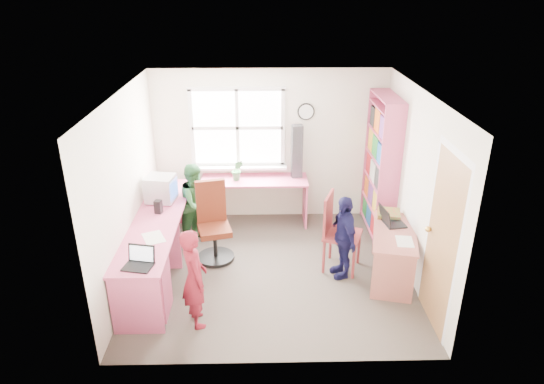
# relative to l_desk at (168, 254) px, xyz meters

# --- Properties ---
(room) EXTENTS (3.64, 3.44, 2.44)m
(room) POSITION_rel_l_desk_xyz_m (1.32, 0.38, 0.76)
(room) COLOR #443C35
(room) RESTS_ON ground
(l_desk) EXTENTS (2.38, 2.95, 0.75)m
(l_desk) POSITION_rel_l_desk_xyz_m (0.00, 0.00, 0.00)
(l_desk) COLOR #E15A86
(l_desk) RESTS_ON ground
(right_desk) EXTENTS (0.78, 1.24, 0.66)m
(right_desk) POSITION_rel_l_desk_xyz_m (2.86, 0.13, 0.03)
(right_desk) COLOR #B06358
(right_desk) RESTS_ON ground
(bookshelf) EXTENTS (0.30, 1.02, 2.10)m
(bookshelf) POSITION_rel_l_desk_xyz_m (2.96, 1.47, 0.55)
(bookshelf) COLOR #E15A86
(bookshelf) RESTS_ON ground
(swivel_chair) EXTENTS (0.63, 0.63, 1.11)m
(swivel_chair) POSITION_rel_l_desk_xyz_m (0.50, 0.68, 0.02)
(swivel_chair) COLOR black
(swivel_chair) RESTS_ON ground
(wooden_chair) EXTENTS (0.59, 0.59, 1.06)m
(wooden_chair) POSITION_rel_l_desk_xyz_m (2.16, 0.37, 0.12)
(wooden_chair) COLOR maroon
(wooden_chair) RESTS_ON ground
(crt_monitor) EXTENTS (0.43, 0.40, 0.37)m
(crt_monitor) POSITION_rel_l_desk_xyz_m (-0.22, 0.93, 0.48)
(crt_monitor) COLOR silver
(crt_monitor) RESTS_ON l_desk
(laptop_left) EXTENTS (0.35, 0.31, 0.21)m
(laptop_left) POSITION_rel_l_desk_xyz_m (-0.16, -0.72, 0.34)
(laptop_left) COLOR black
(laptop_left) RESTS_ON l_desk
(laptop_right) EXTENTS (0.34, 0.38, 0.24)m
(laptop_right) POSITION_rel_l_desk_xyz_m (2.84, 0.35, 0.26)
(laptop_right) COLOR black
(laptop_right) RESTS_ON right_desk
(speaker_a) EXTENTS (0.11, 0.11, 0.18)m
(speaker_a) POSITION_rel_l_desk_xyz_m (-0.20, 0.56, 0.38)
(speaker_a) COLOR black
(speaker_a) RESTS_ON l_desk
(speaker_b) EXTENTS (0.09, 0.09, 0.17)m
(speaker_b) POSITION_rel_l_desk_xyz_m (-0.19, 1.18, 0.38)
(speaker_b) COLOR black
(speaker_b) RESTS_ON l_desk
(cd_tower) EXTENTS (0.18, 0.16, 0.83)m
(cd_tower) POSITION_rel_l_desk_xyz_m (1.72, 1.81, 0.71)
(cd_tower) COLOR black
(cd_tower) RESTS_ON l_desk
(game_box) EXTENTS (0.36, 0.36, 0.06)m
(game_box) POSITION_rel_l_desk_xyz_m (2.89, 0.58, 0.24)
(game_box) COLOR red
(game_box) RESTS_ON right_desk
(paper_a) EXTENTS (0.34, 0.39, 0.00)m
(paper_a) POSITION_rel_l_desk_xyz_m (-0.13, -0.12, 0.30)
(paper_a) COLOR silver
(paper_a) RESTS_ON l_desk
(paper_b) EXTENTS (0.24, 0.31, 0.00)m
(paper_b) POSITION_rel_l_desk_xyz_m (2.91, -0.13, 0.21)
(paper_b) COLOR silver
(paper_b) RESTS_ON right_desk
(potted_plant) EXTENTS (0.18, 0.15, 0.33)m
(potted_plant) POSITION_rel_l_desk_xyz_m (0.80, 1.68, 0.46)
(potted_plant) COLOR #33803E
(potted_plant) RESTS_ON l_desk
(person_red) EXTENTS (0.41, 0.50, 1.18)m
(person_red) POSITION_rel_l_desk_xyz_m (0.42, -0.75, 0.14)
(person_red) COLOR maroon
(person_red) RESTS_ON ground
(person_green) EXTENTS (0.70, 0.75, 1.22)m
(person_green) POSITION_rel_l_desk_xyz_m (0.22, 1.14, 0.15)
(person_green) COLOR #286533
(person_green) RESTS_ON ground
(person_navy) EXTENTS (0.41, 0.71, 1.13)m
(person_navy) POSITION_rel_l_desk_xyz_m (2.22, 0.18, 0.11)
(person_navy) COLOR #15143F
(person_navy) RESTS_ON ground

